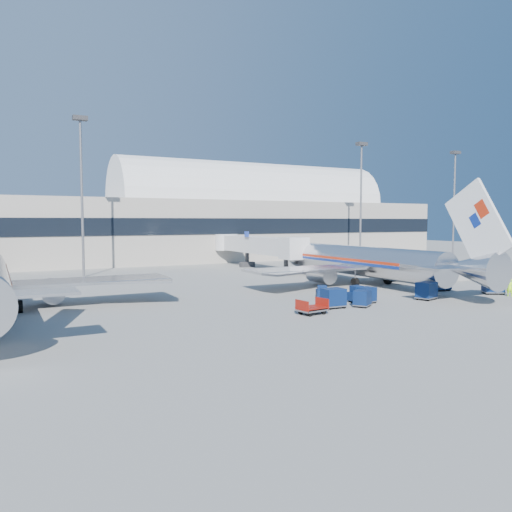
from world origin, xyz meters
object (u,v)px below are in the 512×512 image
cart_solo_near (426,290)px  barrier_far (464,277)px  cart_train_b (362,298)px  ramp_worker (510,287)px  mast_far_east (454,189)px  cart_solo_far (493,285)px  barrier_mid (446,278)px  mast_east (361,185)px  jetbridge_near (253,245)px  cart_train_c (333,298)px  tug_right (438,284)px  tug_lead (360,295)px  mast_west (81,172)px  airliner_main (367,261)px  barrier_near (428,280)px  cart_open_red (312,309)px  cart_train_a (366,295)px  tug_left (322,292)px

cart_solo_near → barrier_far: bearing=13.4°
cart_train_b → ramp_worker: bearing=-39.8°
mast_far_east → cart_solo_far: bearing=-134.9°
barrier_mid → barrier_far: size_ratio=1.00×
mast_east → cart_solo_far: (-13.15, -38.29, -13.81)m
jetbridge_near → barrier_mid: bearing=-64.6°
mast_far_east → cart_train_c: mast_far_east is taller
tug_right → jetbridge_near: bearing=108.4°
tug_lead → cart_solo_far: bearing=-4.5°
mast_west → cart_solo_near: (27.40, -37.73, -13.84)m
airliner_main → barrier_near: size_ratio=12.42×
jetbridge_near → barrier_far: size_ratio=9.17×
tug_right → cart_solo_near: size_ratio=1.13×
cart_train_c → cart_open_red: bearing=-151.9°
cart_train_b → mast_east: bearing=17.7°
jetbridge_near → ramp_worker: jetbridge_near is taller
tug_right → tug_lead: bearing=-162.0°
mast_far_east → tug_lead: 66.73m
mast_east → tug_lead: mast_east is taller
mast_west → cart_train_a: size_ratio=11.45×
barrier_near → cart_train_a: (-17.43, -8.59, 0.38)m
airliner_main → cart_train_c: (-13.84, -11.77, -1.96)m
mast_east → airliner_main: bearing=-128.1°
jetbridge_near → cart_solo_near: (-0.20, -38.54, -2.97)m
mast_far_east → cart_train_a: bearing=-146.1°
airliner_main → tug_left: airliner_main is taller
tug_lead → tug_right: (13.11, 2.19, 0.00)m
barrier_far → cart_solo_near: 19.77m
cart_solo_near → cart_open_red: bearing=168.5°
mast_west → barrier_near: 49.33m
tug_lead → barrier_far: bearing=22.0°
barrier_near → cart_train_c: size_ratio=1.42×
mast_east → cart_solo_near: bearing=-120.9°
tug_right → cart_open_red: tug_right is taller
barrier_far → cart_open_red: (-31.90, -10.94, 0.01)m
jetbridge_near → tug_lead: (-7.11, -36.64, -3.17)m
cart_train_a → ramp_worker: size_ratio=1.03×
mast_far_east → tug_left: (-56.50, -32.11, -14.16)m
tug_lead → cart_train_b: bearing=-121.8°
barrier_mid → ramp_worker: bearing=-109.4°
jetbridge_near → mast_west: size_ratio=1.22×
mast_east → barrier_mid: mast_east is taller
mast_west → tug_lead: mast_west is taller
mast_east → mast_far_east: 25.00m
cart_solo_near → cart_solo_far: 9.47m
jetbridge_near → cart_solo_far: bearing=-76.7°
cart_train_c → cart_solo_near: cart_train_c is taller
cart_train_a → cart_train_c: size_ratio=0.93×
barrier_far → cart_train_c: 29.92m
tug_right → mast_far_east: bearing=47.7°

